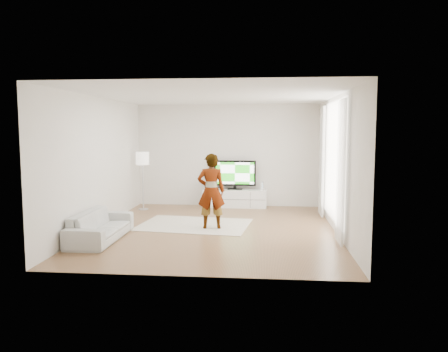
# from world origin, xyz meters

# --- Properties ---
(floor) EXTENTS (6.00, 6.00, 0.00)m
(floor) POSITION_xyz_m (0.00, 0.00, 0.00)
(floor) COLOR olive
(floor) RESTS_ON ground
(ceiling) EXTENTS (6.00, 6.00, 0.00)m
(ceiling) POSITION_xyz_m (0.00, 0.00, 2.80)
(ceiling) COLOR white
(ceiling) RESTS_ON wall_back
(wall_left) EXTENTS (0.02, 6.00, 2.80)m
(wall_left) POSITION_xyz_m (-2.50, 0.00, 1.40)
(wall_left) COLOR silver
(wall_left) RESTS_ON floor
(wall_right) EXTENTS (0.02, 6.00, 2.80)m
(wall_right) POSITION_xyz_m (2.50, 0.00, 1.40)
(wall_right) COLOR silver
(wall_right) RESTS_ON floor
(wall_back) EXTENTS (5.00, 0.02, 2.80)m
(wall_back) POSITION_xyz_m (0.00, 3.00, 1.40)
(wall_back) COLOR silver
(wall_back) RESTS_ON floor
(wall_front) EXTENTS (5.00, 0.02, 2.80)m
(wall_front) POSITION_xyz_m (0.00, -3.00, 1.40)
(wall_front) COLOR silver
(wall_front) RESTS_ON floor
(window) EXTENTS (0.01, 2.60, 2.50)m
(window) POSITION_xyz_m (2.48, 0.30, 1.45)
(window) COLOR white
(window) RESTS_ON wall_right
(curtain_near) EXTENTS (0.04, 0.70, 2.60)m
(curtain_near) POSITION_xyz_m (2.40, -1.00, 1.35)
(curtain_near) COLOR white
(curtain_near) RESTS_ON floor
(curtain_far) EXTENTS (0.04, 0.70, 2.60)m
(curtain_far) POSITION_xyz_m (2.40, 1.60, 1.35)
(curtain_far) COLOR white
(curtain_far) RESTS_ON floor
(media_console) EXTENTS (1.72, 0.49, 0.48)m
(media_console) POSITION_xyz_m (0.23, 2.76, 0.24)
(media_console) COLOR white
(media_console) RESTS_ON floor
(television) EXTENTS (1.14, 0.22, 0.79)m
(television) POSITION_xyz_m (0.23, 2.79, 0.91)
(television) COLOR black
(television) RESTS_ON media_console
(game_console) EXTENTS (0.09, 0.17, 0.22)m
(game_console) POSITION_xyz_m (0.98, 2.76, 0.59)
(game_console) COLOR white
(game_console) RESTS_ON media_console
(potted_plant) EXTENTS (0.29, 0.29, 0.43)m
(potted_plant) POSITION_xyz_m (-0.50, 2.77, 0.70)
(potted_plant) COLOR #3F7238
(potted_plant) RESTS_ON media_console
(rug) EXTENTS (2.55, 1.97, 0.01)m
(rug) POSITION_xyz_m (-0.51, 0.40, 0.01)
(rug) COLOR beige
(rug) RESTS_ON floor
(player) EXTENTS (0.63, 0.45, 1.60)m
(player) POSITION_xyz_m (-0.09, 0.09, 0.81)
(player) COLOR #334772
(player) RESTS_ON rug
(sofa) EXTENTS (0.74, 1.88, 0.55)m
(sofa) POSITION_xyz_m (-2.09, -1.05, 0.27)
(sofa) COLOR #BABAB5
(sofa) RESTS_ON floor
(floor_lamp) EXTENTS (0.34, 0.34, 1.53)m
(floor_lamp) POSITION_xyz_m (-2.16, 2.15, 1.29)
(floor_lamp) COLOR silver
(floor_lamp) RESTS_ON floor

